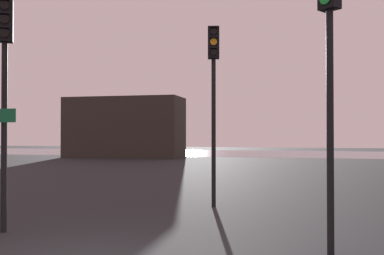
# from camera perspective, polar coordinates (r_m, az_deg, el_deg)

# --- Properties ---
(water_strip) EXTENTS (80.00, 16.00, 0.01)m
(water_strip) POSITION_cam_1_polar(r_m,az_deg,el_deg) (45.42, 9.24, -3.43)
(water_strip) COLOR slate
(water_strip) RESTS_ON ground
(distant_building) EXTENTS (10.15, 4.00, 5.23)m
(distant_building) POSITION_cam_1_polar(r_m,az_deg,el_deg) (38.04, -8.97, 0.01)
(distant_building) COLOR #2D2823
(distant_building) RESTS_ON ground
(traffic_light_near_left) EXTENTS (0.40, 0.42, 4.85)m
(traffic_light_near_left) POSITION_cam_1_polar(r_m,az_deg,el_deg) (9.79, -23.72, 6.93)
(traffic_light_near_left) COLOR black
(traffic_light_near_left) RESTS_ON ground
(traffic_light_center) EXTENTS (0.36, 0.38, 5.05)m
(traffic_light_center) POSITION_cam_1_polar(r_m,az_deg,el_deg) (12.05, 2.89, 5.99)
(traffic_light_center) COLOR black
(traffic_light_center) RESTS_ON ground
(traffic_light_near_right) EXTENTS (0.41, 0.42, 5.04)m
(traffic_light_near_right) POSITION_cam_1_polar(r_m,az_deg,el_deg) (7.70, 17.87, 9.90)
(traffic_light_near_right) COLOR black
(traffic_light_near_right) RESTS_ON ground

